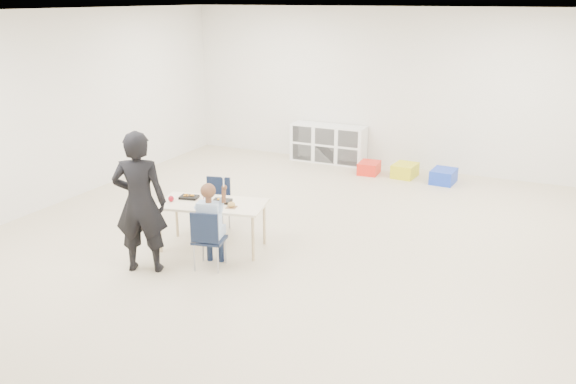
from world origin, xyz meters
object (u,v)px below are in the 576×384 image
at_px(chair_near, 209,238).
at_px(child, 209,222).
at_px(table, 213,225).
at_px(cubby_shelf, 328,144).
at_px(adult, 140,202).

relative_size(chair_near, child, 0.63).
bearing_deg(child, table, 105.52).
relative_size(cubby_shelf, adult, 0.87).
height_order(table, chair_near, chair_near).
height_order(child, adult, adult).
bearing_deg(child, cubby_shelf, 83.13).
relative_size(chair_near, cubby_shelf, 0.50).
xyz_separation_m(table, child, (0.26, -0.49, 0.26)).
bearing_deg(table, adult, -126.44).
xyz_separation_m(table, cubby_shelf, (-0.23, 4.42, 0.05)).
distance_m(chair_near, cubby_shelf, 4.94).
relative_size(table, child, 1.25).
bearing_deg(chair_near, table, 105.52).
xyz_separation_m(table, adult, (-0.38, -0.86, 0.51)).
relative_size(table, adult, 0.86).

